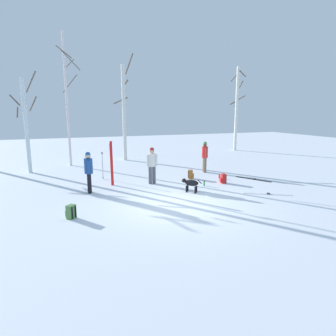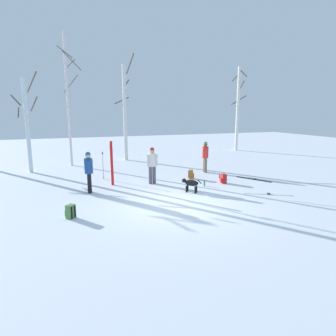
{
  "view_description": "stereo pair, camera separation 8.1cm",
  "coord_description": "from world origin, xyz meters",
  "px_view_note": "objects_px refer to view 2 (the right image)",
  "views": [
    {
      "loc": [
        -3.81,
        -9.24,
        3.31
      ],
      "look_at": [
        0.35,
        1.77,
        1.0
      ],
      "focal_mm": 30.59,
      "sensor_mm": 36.0,
      "label": 1
    },
    {
      "loc": [
        -3.74,
        -9.27,
        3.31
      ],
      "look_at": [
        0.35,
        1.77,
        1.0
      ],
      "focal_mm": 30.59,
      "sensor_mm": 36.0,
      "label": 2
    }
  ],
  "objects_px": {
    "backpack_0": "(191,174)",
    "backpack_2": "(70,212)",
    "dog": "(191,183)",
    "ski_pair_lying_1": "(254,179)",
    "person_1": "(89,169)",
    "person_0": "(205,155)",
    "water_bottle_0": "(220,177)",
    "birch_tree_3": "(125,112)",
    "person_2": "(152,163)",
    "birch_tree_4": "(238,108)",
    "ski_pair_planted_0": "(112,163)",
    "water_bottle_1": "(204,183)",
    "backpack_1": "(223,179)",
    "ski_poles_0": "(103,165)",
    "birch_tree_2": "(68,99)",
    "birch_tree_1": "(27,124)",
    "ski_pair_lying_0": "(267,194)"
  },
  "relations": [
    {
      "from": "person_1",
      "to": "water_bottle_1",
      "type": "bearing_deg",
      "value": -7.81
    },
    {
      "from": "person_1",
      "to": "backpack_0",
      "type": "relative_size",
      "value": 3.9
    },
    {
      "from": "backpack_2",
      "to": "birch_tree_2",
      "type": "xyz_separation_m",
      "value": [
        0.4,
        9.62,
        3.89
      ]
    },
    {
      "from": "backpack_0",
      "to": "birch_tree_2",
      "type": "distance_m",
      "value": 8.99
    },
    {
      "from": "backpack_1",
      "to": "backpack_0",
      "type": "bearing_deg",
      "value": 126.58
    },
    {
      "from": "ski_pair_planted_0",
      "to": "person_1",
      "type": "bearing_deg",
      "value": -140.17
    },
    {
      "from": "dog",
      "to": "backpack_1",
      "type": "bearing_deg",
      "value": 22.66
    },
    {
      "from": "ski_pair_lying_1",
      "to": "water_bottle_1",
      "type": "relative_size",
      "value": 6.94
    },
    {
      "from": "person_1",
      "to": "backpack_2",
      "type": "bearing_deg",
      "value": -106.75
    },
    {
      "from": "dog",
      "to": "birch_tree_2",
      "type": "distance_m",
      "value": 10.05
    },
    {
      "from": "birch_tree_3",
      "to": "water_bottle_0",
      "type": "bearing_deg",
      "value": -66.21
    },
    {
      "from": "backpack_2",
      "to": "birch_tree_4",
      "type": "distance_m",
      "value": 19.07
    },
    {
      "from": "person_2",
      "to": "ski_pair_lying_1",
      "type": "relative_size",
      "value": 1.02
    },
    {
      "from": "ski_pair_planted_0",
      "to": "water_bottle_1",
      "type": "xyz_separation_m",
      "value": [
        3.9,
        -1.6,
        -0.9
      ]
    },
    {
      "from": "ski_pair_lying_0",
      "to": "ski_poles_0",
      "type": "bearing_deg",
      "value": 139.04
    },
    {
      "from": "ski_poles_0",
      "to": "dog",
      "type": "bearing_deg",
      "value": -50.49
    },
    {
      "from": "ski_poles_0",
      "to": "birch_tree_1",
      "type": "distance_m",
      "value": 5.07
    },
    {
      "from": "ski_pair_planted_0",
      "to": "backpack_2",
      "type": "distance_m",
      "value": 4.3
    },
    {
      "from": "ski_pair_lying_0",
      "to": "birch_tree_1",
      "type": "height_order",
      "value": "birch_tree_1"
    },
    {
      "from": "person_0",
      "to": "water_bottle_0",
      "type": "height_order",
      "value": "person_0"
    },
    {
      "from": "person_1",
      "to": "backpack_0",
      "type": "distance_m",
      "value": 5.17
    },
    {
      "from": "dog",
      "to": "birch_tree_4",
      "type": "distance_m",
      "value": 14.72
    },
    {
      "from": "ski_poles_0",
      "to": "backpack_0",
      "type": "relative_size",
      "value": 3.1
    },
    {
      "from": "ski_pair_lying_1",
      "to": "ski_poles_0",
      "type": "distance_m",
      "value": 7.56
    },
    {
      "from": "ski_pair_lying_1",
      "to": "ski_pair_planted_0",
      "type": "bearing_deg",
      "value": 168.79
    },
    {
      "from": "ski_pair_lying_1",
      "to": "backpack_1",
      "type": "distance_m",
      "value": 1.83
    },
    {
      "from": "backpack_0",
      "to": "birch_tree_3",
      "type": "distance_m",
      "value": 7.72
    },
    {
      "from": "person_1",
      "to": "water_bottle_1",
      "type": "height_order",
      "value": "person_1"
    },
    {
      "from": "ski_pair_lying_1",
      "to": "birch_tree_4",
      "type": "distance_m",
      "value": 11.84
    },
    {
      "from": "water_bottle_0",
      "to": "birch_tree_1",
      "type": "xyz_separation_m",
      "value": [
        -9.08,
        4.99,
        2.6
      ]
    },
    {
      "from": "ski_poles_0",
      "to": "birch_tree_3",
      "type": "bearing_deg",
      "value": 66.57
    },
    {
      "from": "person_2",
      "to": "backpack_2",
      "type": "bearing_deg",
      "value": -138.07
    },
    {
      "from": "person_2",
      "to": "backpack_0",
      "type": "height_order",
      "value": "person_2"
    },
    {
      "from": "backpack_1",
      "to": "birch_tree_4",
      "type": "relative_size",
      "value": 0.06
    },
    {
      "from": "backpack_0",
      "to": "backpack_2",
      "type": "distance_m",
      "value": 6.94
    },
    {
      "from": "ski_pair_lying_0",
      "to": "ski_poles_0",
      "type": "relative_size",
      "value": 1.27
    },
    {
      "from": "dog",
      "to": "ski_pair_lying_1",
      "type": "xyz_separation_m",
      "value": [
        3.93,
        1.01,
        -0.38
      ]
    },
    {
      "from": "ski_pair_lying_0",
      "to": "ski_pair_planted_0",
      "type": "bearing_deg",
      "value": 146.65
    },
    {
      "from": "ski_pair_lying_1",
      "to": "backpack_0",
      "type": "relative_size",
      "value": 3.82
    },
    {
      "from": "water_bottle_0",
      "to": "birch_tree_4",
      "type": "xyz_separation_m",
      "value": [
        6.95,
        9.05,
        3.58
      ]
    },
    {
      "from": "person_2",
      "to": "birch_tree_4",
      "type": "distance_m",
      "value": 13.98
    },
    {
      "from": "water_bottle_0",
      "to": "birch_tree_3",
      "type": "height_order",
      "value": "birch_tree_3"
    },
    {
      "from": "person_1",
      "to": "water_bottle_1",
      "type": "relative_size",
      "value": 7.08
    },
    {
      "from": "ski_pair_lying_0",
      "to": "birch_tree_3",
      "type": "height_order",
      "value": "birch_tree_3"
    },
    {
      "from": "person_1",
      "to": "birch_tree_4",
      "type": "distance_m",
      "value": 16.56
    },
    {
      "from": "person_2",
      "to": "ski_poles_0",
      "type": "bearing_deg",
      "value": 138.99
    },
    {
      "from": "person_1",
      "to": "ski_pair_lying_1",
      "type": "relative_size",
      "value": 1.02
    },
    {
      "from": "birch_tree_3",
      "to": "person_2",
      "type": "bearing_deg",
      "value": -92.39
    },
    {
      "from": "water_bottle_0",
      "to": "ski_pair_lying_1",
      "type": "bearing_deg",
      "value": -28.28
    },
    {
      "from": "person_2",
      "to": "ski_pair_lying_1",
      "type": "xyz_separation_m",
      "value": [
        4.99,
        -0.97,
        -0.97
      ]
    }
  ]
}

